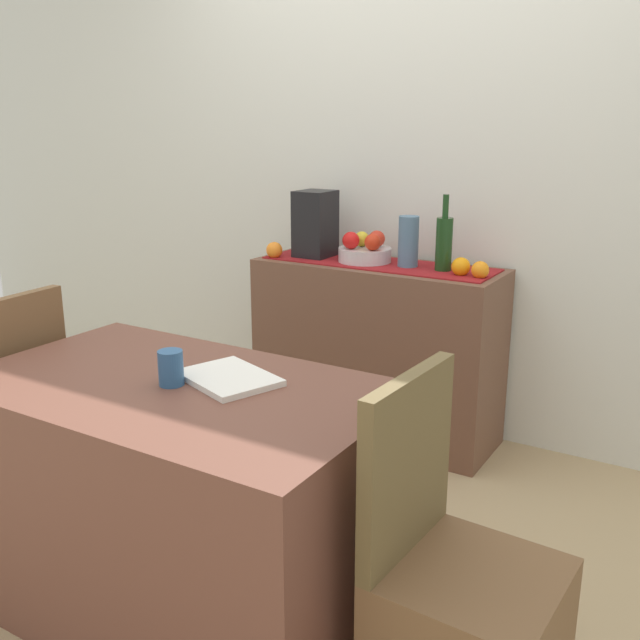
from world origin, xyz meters
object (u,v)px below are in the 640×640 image
(ceramic_vase, at_px, (408,242))
(chair_by_corner, at_px, (462,636))
(coffee_cup, at_px, (171,368))
(coffee_maker, at_px, (315,224))
(open_book, at_px, (229,378))
(fruit_bowl, at_px, (365,255))
(wine_bottle, at_px, (444,243))
(sideboard_console, at_px, (376,350))
(dining_table, at_px, (181,499))

(ceramic_vase, distance_m, chair_by_corner, 1.82)
(ceramic_vase, bearing_deg, coffee_cup, -91.89)
(coffee_maker, bearing_deg, open_book, -67.99)
(chair_by_corner, bearing_deg, fruit_bowl, 125.68)
(wine_bottle, bearing_deg, coffee_cup, -98.31)
(fruit_bowl, relative_size, ceramic_vase, 1.06)
(sideboard_console, bearing_deg, coffee_maker, 180.00)
(sideboard_console, height_order, ceramic_vase, ceramic_vase)
(open_book, bearing_deg, dining_table, -121.00)
(open_book, xyz_separation_m, coffee_cup, (-0.12, -0.11, 0.04))
(fruit_bowl, xyz_separation_m, open_book, (0.29, -1.37, -0.12))
(wine_bottle, distance_m, open_book, 1.39)
(ceramic_vase, bearing_deg, dining_table, -91.97)
(coffee_cup, bearing_deg, sideboard_console, 93.79)
(sideboard_console, distance_m, ceramic_vase, 0.55)
(wine_bottle, xyz_separation_m, ceramic_vase, (-0.17, 0.00, -0.01))
(fruit_bowl, relative_size, dining_table, 0.20)
(fruit_bowl, bearing_deg, dining_table, -83.54)
(dining_table, xyz_separation_m, coffee_cup, (0.00, -0.01, 0.42))
(sideboard_console, bearing_deg, coffee_cup, -86.21)
(wine_bottle, bearing_deg, open_book, -94.10)
(open_book, height_order, chair_by_corner, chair_by_corner)
(dining_table, distance_m, open_book, 0.41)
(coffee_cup, bearing_deg, dining_table, 98.36)
(coffee_maker, bearing_deg, coffee_cup, -73.58)
(open_book, xyz_separation_m, chair_by_corner, (0.77, -0.10, -0.48))
(fruit_bowl, distance_m, dining_table, 1.56)
(sideboard_console, distance_m, fruit_bowl, 0.46)
(dining_table, bearing_deg, coffee_cup, -81.64)
(wine_bottle, bearing_deg, chair_by_corner, -65.47)
(coffee_maker, distance_m, chair_by_corner, 2.11)
(ceramic_vase, distance_m, open_book, 1.39)
(ceramic_vase, distance_m, dining_table, 1.58)
(coffee_cup, distance_m, chair_by_corner, 1.03)
(coffee_maker, height_order, open_book, coffee_maker)
(wine_bottle, bearing_deg, coffee_maker, 180.00)
(fruit_bowl, height_order, open_book, fruit_bowl)
(fruit_bowl, height_order, chair_by_corner, chair_by_corner)
(chair_by_corner, bearing_deg, coffee_maker, 132.02)
(coffee_cup, bearing_deg, chair_by_corner, 0.82)
(sideboard_console, height_order, fruit_bowl, fruit_bowl)
(sideboard_console, distance_m, wine_bottle, 0.63)
(coffee_maker, xyz_separation_m, chair_by_corner, (1.32, -1.47, -0.72))
(sideboard_console, height_order, chair_by_corner, chair_by_corner)
(coffee_maker, bearing_deg, wine_bottle, -0.00)
(fruit_bowl, height_order, coffee_maker, coffee_maker)
(coffee_maker, relative_size, ceramic_vase, 1.38)
(coffee_maker, distance_m, dining_table, 1.65)
(wine_bottle, xyz_separation_m, dining_table, (-0.22, -1.47, -0.58))
(wine_bottle, relative_size, ceramic_vase, 1.45)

